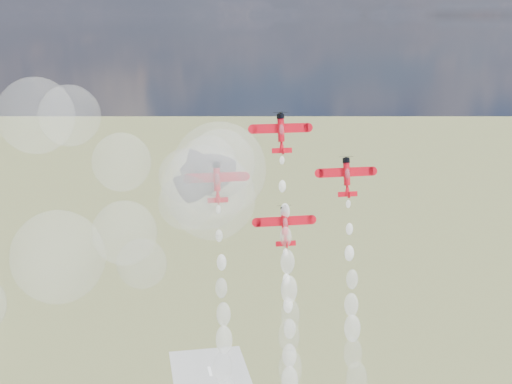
{
  "coord_description": "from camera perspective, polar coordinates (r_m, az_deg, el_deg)",
  "views": [
    {
      "loc": [
        -29.02,
        -126.94,
        137.82
      ],
      "look_at": [
        -1.48,
        21.47,
        100.33
      ],
      "focal_mm": 50.0,
      "sensor_mm": 36.0,
      "label": 1
    }
  ],
  "objects": [
    {
      "name": "plane_left",
      "position": [
        153.53,
        -3.14,
        0.86
      ],
      "size": [
        12.47,
        4.55,
        8.79
      ],
      "rotation": [
        1.34,
        0.0,
        0.0
      ],
      "color": "red",
      "rests_on": "ground"
    },
    {
      "name": "drifted_smoke_cloud",
      "position": [
        157.81,
        -8.96,
        -0.25
      ],
      "size": [
        67.71,
        38.23,
        51.49
      ],
      "color": "white",
      "rests_on": "ground"
    },
    {
      "name": "smoke_trail_left",
      "position": [
        159.36,
        -2.47,
        -14.42
      ],
      "size": [
        5.3,
        12.6,
        46.64
      ],
      "color": "white",
      "rests_on": "plane_left"
    },
    {
      "name": "smoke_trail_right",
      "position": [
        165.13,
        7.82,
        -13.42
      ],
      "size": [
        6.07,
        13.62,
        46.82
      ],
      "color": "white",
      "rests_on": "plane_right"
    },
    {
      "name": "smoke_trail_lead",
      "position": [
        159.23,
        2.67,
        -10.49
      ],
      "size": [
        5.22,
        13.82,
        47.6
      ],
      "color": "white",
      "rests_on": "plane_lead"
    },
    {
      "name": "plane_slot",
      "position": [
        156.34,
        2.32,
        -2.66
      ],
      "size": [
        12.47,
        4.55,
        8.79
      ],
      "rotation": [
        1.34,
        0.0,
        0.0
      ],
      "color": "red",
      "rests_on": "ground"
    },
    {
      "name": "plane_right",
      "position": [
        159.77,
        7.27,
        1.28
      ],
      "size": [
        12.47,
        4.55,
        8.79
      ],
      "rotation": [
        1.34,
        0.0,
        0.0
      ],
      "color": "red",
      "rests_on": "ground"
    },
    {
      "name": "plane_lead",
      "position": [
        156.33,
        2.02,
        4.81
      ],
      "size": [
        12.47,
        4.55,
        8.79
      ],
      "rotation": [
        1.34,
        0.0,
        0.0
      ],
      "color": "red",
      "rests_on": "ground"
    }
  ]
}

